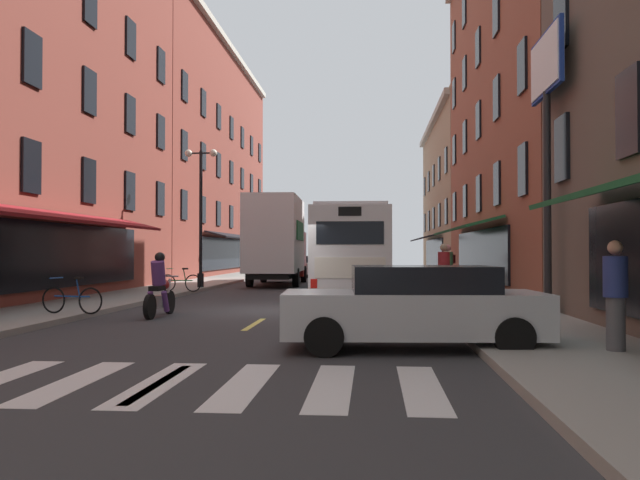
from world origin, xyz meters
name	(u,v)px	position (x,y,z in m)	size (l,w,h in m)	color
ground_plane	(277,312)	(0.00, 0.00, -0.05)	(34.80, 80.00, 0.10)	#333335
lane_centre_dashes	(276,311)	(0.00, -0.25, 0.00)	(0.14, 73.90, 0.01)	#DBCC4C
crosswalk_near	(159,383)	(0.00, -10.00, 0.00)	(7.10, 2.80, 0.01)	silver
sidewalk_left	(78,306)	(-5.90, 0.00, 0.07)	(3.00, 80.00, 0.14)	gray
sidewalk_right	(487,309)	(5.90, 0.00, 0.07)	(3.00, 80.00, 0.14)	gray
billboard_sign	(547,102)	(7.05, -1.82, 5.41)	(0.40, 2.58, 7.01)	black
transit_bus	(354,251)	(2.00, 7.33, 1.71)	(2.71, 12.14, 3.26)	silver
box_truck	(277,241)	(-2.01, 13.33, 2.20)	(2.67, 8.10, 4.30)	#B21E19
sedan_near	(415,307)	(3.43, -6.92, 0.73)	(4.50, 2.11, 1.42)	silver
sedan_mid	(297,266)	(-2.25, 23.67, 0.72)	(2.01, 4.34, 1.40)	silver
motorcycle_rider	(160,289)	(-2.74, -2.03, 0.71)	(0.62, 2.07, 1.66)	black
bicycle_near	(180,282)	(-4.62, 5.82, 0.50)	(1.70, 0.48, 0.91)	black
bicycle_mid	(72,299)	(-4.67, -2.85, 0.50)	(1.69, 0.49, 0.91)	black
pedestrian_near	(448,266)	(5.88, 8.99, 1.08)	(0.52, 0.47, 1.78)	black
pedestrian_mid	(615,294)	(6.45, -7.73, 1.02)	(0.36, 0.36, 1.70)	#4C4C51
pedestrian_far	(448,270)	(5.25, 3.66, 1.06)	(0.36, 0.36, 1.78)	#33663F
pedestrian_rear	(444,272)	(4.91, 1.74, 1.06)	(0.36, 0.36, 1.78)	black
street_lamp_twin	(201,211)	(-4.68, 8.86, 3.43)	(1.42, 0.32, 5.97)	black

